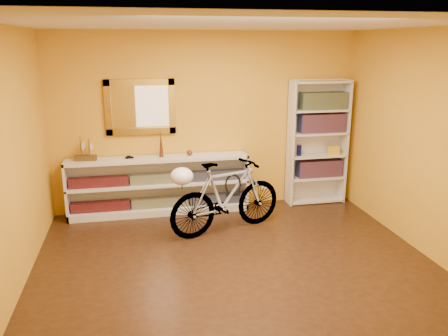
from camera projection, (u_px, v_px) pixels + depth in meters
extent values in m
cube|color=black|center=(236.00, 266.00, 5.10)|extent=(4.50, 4.00, 0.01)
cube|color=silver|center=(238.00, 24.00, 4.41)|extent=(4.50, 4.00, 0.01)
cube|color=gold|center=(207.00, 122.00, 6.65)|extent=(4.50, 0.01, 2.60)
cube|color=gold|center=(8.00, 164.00, 4.33)|extent=(0.01, 4.00, 2.60)
cube|color=gold|center=(428.00, 144.00, 5.18)|extent=(0.01, 4.00, 2.60)
cube|color=olive|center=(140.00, 107.00, 6.36)|extent=(0.98, 0.06, 0.78)
cube|color=silver|center=(264.00, 186.00, 7.08)|extent=(0.09, 0.02, 0.09)
cube|color=black|center=(160.00, 202.00, 6.61)|extent=(2.50, 0.13, 0.14)
cube|color=navy|center=(159.00, 178.00, 6.52)|extent=(2.50, 0.13, 0.14)
imported|color=black|center=(130.00, 158.00, 6.37)|extent=(0.00, 0.00, 0.00)
cone|color=brown|center=(161.00, 144.00, 6.41)|extent=(0.07, 0.07, 0.39)
sphere|color=brown|center=(190.00, 153.00, 6.53)|extent=(0.08, 0.08, 0.08)
cube|color=maroon|center=(319.00, 168.00, 7.03)|extent=(0.70, 0.22, 0.26)
cube|color=maroon|center=(322.00, 123.00, 6.84)|extent=(0.70, 0.22, 0.28)
cube|color=navy|center=(323.00, 101.00, 6.75)|extent=(0.70, 0.22, 0.25)
cylinder|color=navy|center=(299.00, 150.00, 6.86)|extent=(0.07, 0.07, 0.17)
cube|color=maroon|center=(306.00, 103.00, 6.74)|extent=(0.18, 0.18, 0.18)
cube|color=gold|center=(333.00, 150.00, 6.95)|extent=(0.20, 0.15, 0.14)
imported|color=silver|center=(227.00, 196.00, 5.90)|extent=(0.92, 1.70, 0.97)
ellipsoid|color=white|center=(182.00, 176.00, 5.50)|extent=(0.28, 0.27, 0.21)
torus|color=black|center=(233.00, 185.00, 5.91)|extent=(0.22, 0.02, 0.22)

